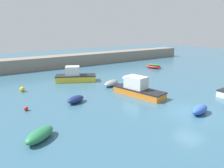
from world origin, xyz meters
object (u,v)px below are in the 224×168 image
object	(u,v)px
fishing_dinghy_green	(200,110)
mooring_buoy_white	(124,78)
open_tender_yellow	(111,83)
cabin_cruiser_white	(138,89)
dinghy_near_pier	(76,99)
rowboat_blue_near	(40,135)
rowboat_with_red_cover	(154,66)
mooring_buoy_red	(26,109)
mooring_buoy_yellow	(22,89)
motorboat_with_cabin	(75,76)

from	to	relation	value
fishing_dinghy_green	mooring_buoy_white	bearing A→B (deg)	-109.60
mooring_buoy_white	fishing_dinghy_green	bearing A→B (deg)	-99.17
open_tender_yellow	mooring_buoy_white	bearing A→B (deg)	-2.63
fishing_dinghy_green	cabin_cruiser_white	world-z (taller)	cabin_cruiser_white
fishing_dinghy_green	dinghy_near_pier	size ratio (longest dim) A/B	1.03
open_tender_yellow	cabin_cruiser_white	bearing A→B (deg)	-115.81
cabin_cruiser_white	rowboat_blue_near	size ratio (longest dim) A/B	2.29
dinghy_near_pier	mooring_buoy_white	world-z (taller)	dinghy_near_pier
fishing_dinghy_green	rowboat_with_red_cover	distance (m)	22.23
mooring_buoy_red	rowboat_with_red_cover	bearing A→B (deg)	19.53
fishing_dinghy_green	mooring_buoy_red	world-z (taller)	fishing_dinghy_green
mooring_buoy_yellow	mooring_buoy_white	size ratio (longest dim) A/B	1.04
mooring_buoy_yellow	mooring_buoy_red	world-z (taller)	mooring_buoy_yellow
rowboat_with_red_cover	motorboat_with_cabin	world-z (taller)	motorboat_with_cabin
motorboat_with_cabin	cabin_cruiser_white	size ratio (longest dim) A/B	0.93
dinghy_near_pier	mooring_buoy_red	world-z (taller)	dinghy_near_pier
rowboat_with_red_cover	mooring_buoy_yellow	distance (m)	24.03
open_tender_yellow	motorboat_with_cabin	bearing A→B (deg)	93.03
rowboat_with_red_cover	cabin_cruiser_white	distance (m)	17.37
fishing_dinghy_green	rowboat_with_red_cover	size ratio (longest dim) A/B	0.73
fishing_dinghy_green	motorboat_with_cabin	distance (m)	17.88
open_tender_yellow	mooring_buoy_yellow	size ratio (longest dim) A/B	5.38
mooring_buoy_white	open_tender_yellow	bearing A→B (deg)	-155.13
fishing_dinghy_green	mooring_buoy_yellow	world-z (taller)	fishing_dinghy_green
rowboat_with_red_cover	cabin_cruiser_white	world-z (taller)	cabin_cruiser_white
motorboat_with_cabin	cabin_cruiser_white	distance (m)	10.54
open_tender_yellow	mooring_buoy_red	world-z (taller)	open_tender_yellow
mooring_buoy_yellow	mooring_buoy_white	world-z (taller)	mooring_buoy_yellow
cabin_cruiser_white	mooring_buoy_yellow	bearing A→B (deg)	-141.61
rowboat_with_red_cover	dinghy_near_pier	world-z (taller)	rowboat_with_red_cover
cabin_cruiser_white	open_tender_yellow	bearing A→B (deg)	170.05
fishing_dinghy_green	dinghy_near_pier	distance (m)	11.88
dinghy_near_pier	rowboat_with_red_cover	bearing A→B (deg)	-176.80
cabin_cruiser_white	mooring_buoy_red	world-z (taller)	cabin_cruiser_white
open_tender_yellow	mooring_buoy_red	bearing A→B (deg)	166.95
motorboat_with_cabin	rowboat_blue_near	bearing A→B (deg)	-96.00
mooring_buoy_red	mooring_buoy_white	bearing A→B (deg)	16.91
rowboat_with_red_cover	dinghy_near_pier	bearing A→B (deg)	-81.63
rowboat_blue_near	mooring_buoy_white	distance (m)	18.73
dinghy_near_pier	open_tender_yellow	distance (m)	7.65
fishing_dinghy_green	open_tender_yellow	world-z (taller)	fishing_dinghy_green
fishing_dinghy_green	mooring_buoy_yellow	xyz separation A→B (m)	(-11.44, 16.17, -0.11)
rowboat_with_red_cover	motorboat_with_cabin	distance (m)	16.50
rowboat_with_red_cover	rowboat_blue_near	xyz separation A→B (m)	(-25.63, -15.05, -0.02)
dinghy_near_pier	mooring_buoy_red	xyz separation A→B (m)	(-4.74, 0.57, -0.16)
mooring_buoy_yellow	rowboat_with_red_cover	bearing A→B (deg)	5.30
rowboat_with_red_cover	dinghy_near_pier	distance (m)	22.43
dinghy_near_pier	motorboat_with_cabin	size ratio (longest dim) A/B	0.39
fishing_dinghy_green	cabin_cruiser_white	bearing A→B (deg)	-93.41
dinghy_near_pier	open_tender_yellow	size ratio (longest dim) A/B	0.74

